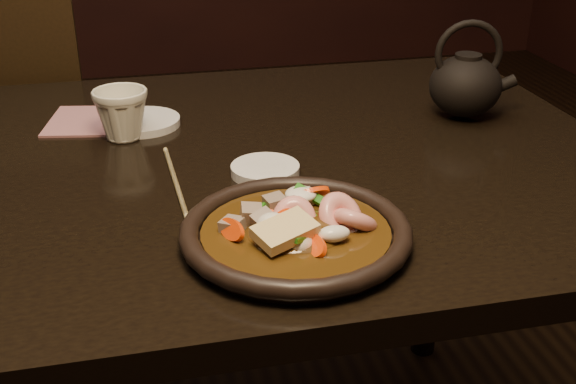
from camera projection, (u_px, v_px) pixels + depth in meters
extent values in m
cube|color=black|center=(107.00, 179.00, 1.08)|extent=(1.60, 0.90, 0.04)
cylinder|color=black|center=(434.00, 229.00, 1.71)|extent=(0.06, 0.06, 0.71)
cube|color=black|center=(10.00, 173.00, 1.76)|extent=(0.45, 0.45, 0.04)
cylinder|color=black|center=(99.00, 218.00, 2.06)|extent=(0.04, 0.04, 0.43)
cylinder|color=black|center=(96.00, 286.00, 1.74)|extent=(0.04, 0.04, 0.43)
cylinder|color=black|center=(296.00, 239.00, 0.87)|extent=(0.26, 0.26, 0.01)
torus|color=black|center=(296.00, 231.00, 0.86)|extent=(0.28, 0.28, 0.02)
cylinder|color=#38220A|center=(296.00, 234.00, 0.86)|extent=(0.23, 0.23, 0.01)
ellipsoid|color=#38220A|center=(296.00, 234.00, 0.86)|extent=(0.13, 0.12, 0.04)
torus|color=#E69F91|center=(294.00, 222.00, 0.87)|extent=(0.06, 0.06, 0.06)
torus|color=#E69F91|center=(341.00, 217.00, 0.87)|extent=(0.07, 0.06, 0.05)
torus|color=#E69F91|center=(355.00, 221.00, 0.87)|extent=(0.08, 0.08, 0.05)
cube|color=gray|center=(300.00, 237.00, 0.84)|extent=(0.04, 0.04, 0.03)
cube|color=gray|center=(233.00, 228.00, 0.86)|extent=(0.04, 0.04, 0.02)
cube|color=gray|center=(251.00, 215.00, 0.87)|extent=(0.03, 0.03, 0.03)
cube|color=gray|center=(282.00, 234.00, 0.85)|extent=(0.03, 0.03, 0.02)
cube|color=gray|center=(265.00, 222.00, 0.86)|extent=(0.04, 0.04, 0.03)
cube|color=gray|center=(303.00, 200.00, 0.92)|extent=(0.03, 0.03, 0.03)
cube|color=gray|center=(275.00, 204.00, 0.90)|extent=(0.03, 0.03, 0.02)
cylinder|color=#F43D07|center=(232.00, 230.00, 0.84)|extent=(0.04, 0.05, 0.04)
cylinder|color=#F43D07|center=(313.00, 193.00, 0.92)|extent=(0.05, 0.04, 0.04)
cylinder|color=#F43D07|center=(264.00, 218.00, 0.88)|extent=(0.06, 0.06, 0.02)
cylinder|color=#F43D07|center=(315.00, 246.00, 0.82)|extent=(0.04, 0.05, 0.04)
cylinder|color=#F43D07|center=(284.00, 220.00, 0.85)|extent=(0.05, 0.05, 0.04)
cylinder|color=#F43D07|center=(300.00, 237.00, 0.83)|extent=(0.06, 0.06, 0.02)
cube|color=#256F15|center=(314.00, 221.00, 0.87)|extent=(0.03, 0.04, 0.02)
cube|color=#256F15|center=(292.00, 239.00, 0.84)|extent=(0.03, 0.04, 0.02)
cube|color=#256F15|center=(304.00, 238.00, 0.82)|extent=(0.04, 0.03, 0.02)
cube|color=#256F15|center=(288.00, 235.00, 0.83)|extent=(0.04, 0.01, 0.02)
cube|color=#256F15|center=(309.00, 194.00, 0.92)|extent=(0.04, 0.03, 0.03)
cube|color=#256F15|center=(252.00, 210.00, 0.90)|extent=(0.04, 0.03, 0.03)
ellipsoid|color=silver|center=(278.00, 236.00, 0.84)|extent=(0.03, 0.03, 0.03)
ellipsoid|color=silver|center=(301.00, 194.00, 0.92)|extent=(0.04, 0.04, 0.02)
ellipsoid|color=silver|center=(334.00, 234.00, 0.83)|extent=(0.04, 0.02, 0.02)
ellipsoid|color=silver|center=(299.00, 244.00, 0.83)|extent=(0.03, 0.03, 0.03)
ellipsoid|color=silver|center=(272.00, 224.00, 0.85)|extent=(0.04, 0.03, 0.03)
cube|color=#E6CD89|center=(285.00, 231.00, 0.82)|extent=(0.08, 0.07, 0.03)
cylinder|color=silver|center=(265.00, 170.00, 1.05)|extent=(0.10, 0.10, 0.01)
cylinder|color=silver|center=(142.00, 122.00, 1.22)|extent=(0.13, 0.13, 0.01)
imported|color=beige|center=(122.00, 113.00, 1.15)|extent=(0.11, 0.11, 0.09)
cylinder|color=tan|center=(176.00, 183.00, 1.01)|extent=(0.02, 0.23, 0.01)
cylinder|color=tan|center=(175.00, 179.00, 1.02)|extent=(0.02, 0.23, 0.01)
cube|color=#9F6164|center=(93.00, 121.00, 1.24)|extent=(0.17, 0.17, 0.00)
ellipsoid|color=black|center=(465.00, 86.00, 1.24)|extent=(0.12, 0.12, 0.11)
cylinder|color=black|center=(468.00, 60.00, 1.22)|extent=(0.05, 0.05, 0.02)
cylinder|color=black|center=(501.00, 86.00, 1.24)|extent=(0.06, 0.03, 0.04)
torus|color=black|center=(469.00, 54.00, 1.22)|extent=(0.12, 0.04, 0.12)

